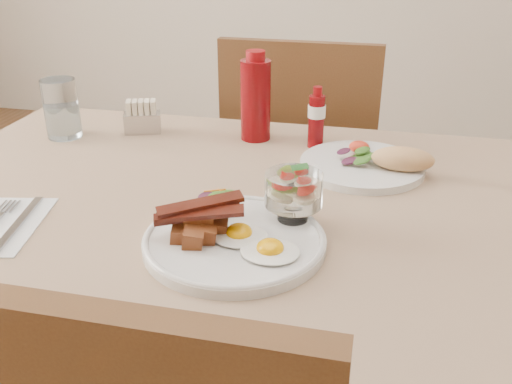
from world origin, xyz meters
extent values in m
cylinder|color=brown|center=(-0.59, 0.36, 0.35)|extent=(0.06, 0.06, 0.71)
cube|color=brown|center=(0.00, 0.00, 0.73)|extent=(1.30, 0.85, 0.04)
cube|color=#907458|center=(0.00, 0.00, 0.75)|extent=(1.33, 0.88, 0.00)
cylinder|color=brown|center=(-0.18, 0.57, 0.23)|extent=(0.04, 0.04, 0.45)
cylinder|color=brown|center=(0.18, 0.57, 0.23)|extent=(0.04, 0.04, 0.45)
cylinder|color=brown|center=(-0.18, 0.93, 0.23)|extent=(0.04, 0.04, 0.45)
cylinder|color=brown|center=(0.18, 0.93, 0.23)|extent=(0.04, 0.04, 0.45)
cube|color=brown|center=(0.00, 0.75, 0.47)|extent=(0.42, 0.42, 0.03)
cube|color=brown|center=(0.00, 0.55, 0.70)|extent=(0.42, 0.03, 0.46)
cylinder|color=silver|center=(0.01, -0.15, 0.76)|extent=(0.28, 0.28, 0.02)
ellipsoid|color=white|center=(0.08, -0.18, 0.77)|extent=(0.09, 0.08, 0.01)
ellipsoid|color=#FFA705|center=(0.08, -0.18, 0.78)|extent=(0.04, 0.04, 0.02)
ellipsoid|color=white|center=(0.02, -0.15, 0.77)|extent=(0.09, 0.08, 0.01)
ellipsoid|color=#FFA705|center=(0.02, -0.15, 0.78)|extent=(0.04, 0.04, 0.02)
cube|color=brown|center=(-0.05, -0.15, 0.78)|extent=(0.03, 0.03, 0.03)
cube|color=brown|center=(-0.02, -0.17, 0.78)|extent=(0.03, 0.03, 0.03)
cube|color=brown|center=(-0.06, -0.18, 0.78)|extent=(0.03, 0.03, 0.03)
cube|color=brown|center=(-0.01, -0.15, 0.78)|extent=(0.03, 0.03, 0.03)
cube|color=brown|center=(-0.04, -0.19, 0.78)|extent=(0.03, 0.03, 0.03)
cube|color=brown|center=(-0.06, -0.15, 0.78)|extent=(0.03, 0.03, 0.03)
cube|color=brown|center=(-0.03, -0.16, 0.80)|extent=(0.03, 0.03, 0.03)
cube|color=brown|center=(-0.04, -0.17, 0.80)|extent=(0.03, 0.03, 0.03)
cube|color=#53170D|center=(-0.04, -0.16, 0.81)|extent=(0.13, 0.07, 0.01)
cube|color=#53170D|center=(-0.03, -0.17, 0.81)|extent=(0.13, 0.06, 0.01)
cube|color=#53170D|center=(-0.04, -0.15, 0.82)|extent=(0.13, 0.09, 0.01)
ellipsoid|color=#244F15|center=(-0.03, -0.08, 0.77)|extent=(0.04, 0.03, 0.01)
ellipsoid|color=#244F15|center=(-0.02, -0.07, 0.78)|extent=(0.04, 0.03, 0.01)
ellipsoid|color=#3E1329|center=(-0.05, -0.06, 0.78)|extent=(0.03, 0.02, 0.01)
ellipsoid|color=#244F15|center=(-0.03, -0.09, 0.78)|extent=(0.04, 0.03, 0.01)
ellipsoid|color=#244F15|center=(-0.04, -0.09, 0.78)|extent=(0.03, 0.03, 0.01)
ellipsoid|color=#3E1329|center=(-0.01, -0.08, 0.79)|extent=(0.03, 0.02, 0.01)
ellipsoid|color=#244F15|center=(-0.04, -0.06, 0.79)|extent=(0.04, 0.03, 0.01)
ellipsoid|color=#244F15|center=(-0.02, -0.06, 0.79)|extent=(0.03, 0.02, 0.01)
ellipsoid|color=#3E1329|center=(-0.05, -0.08, 0.80)|extent=(0.03, 0.02, 0.01)
ellipsoid|color=#244F15|center=(-0.03, -0.09, 0.80)|extent=(0.03, 0.03, 0.01)
cylinder|color=orange|center=(-0.03, -0.07, 0.80)|extent=(0.02, 0.03, 0.01)
cylinder|color=orange|center=(-0.04, -0.07, 0.80)|extent=(0.04, 0.01, 0.01)
cylinder|color=orange|center=(-0.02, -0.08, 0.80)|extent=(0.03, 0.02, 0.01)
cylinder|color=orange|center=(-0.04, -0.09, 0.80)|extent=(0.02, 0.03, 0.01)
cylinder|color=white|center=(0.09, -0.07, 0.77)|extent=(0.05, 0.05, 0.01)
cylinder|color=white|center=(0.09, -0.07, 0.79)|extent=(0.02, 0.02, 0.02)
cylinder|color=white|center=(0.09, -0.07, 0.82)|extent=(0.09, 0.09, 0.05)
cylinder|color=#F9E4B0|center=(0.08, -0.06, 0.81)|extent=(0.03, 0.03, 0.01)
cylinder|color=#F9E4B0|center=(0.11, -0.08, 0.81)|extent=(0.03, 0.03, 0.01)
cylinder|color=#F9E4B0|center=(0.09, -0.05, 0.82)|extent=(0.03, 0.03, 0.01)
cylinder|color=#83B437|center=(0.08, -0.06, 0.84)|extent=(0.04, 0.04, 0.01)
cone|color=red|center=(0.10, -0.08, 0.84)|extent=(0.03, 0.03, 0.03)
cone|color=red|center=(0.08, -0.08, 0.84)|extent=(0.03, 0.03, 0.03)
cone|color=red|center=(0.10, -0.06, 0.85)|extent=(0.03, 0.03, 0.03)
ellipsoid|color=#2E772B|center=(0.10, -0.07, 0.86)|extent=(0.02, 0.01, 0.00)
ellipsoid|color=#2E772B|center=(0.10, -0.07, 0.86)|extent=(0.02, 0.01, 0.00)
cylinder|color=silver|center=(0.19, 0.20, 0.76)|extent=(0.25, 0.25, 0.02)
ellipsoid|color=#244F15|center=(0.17, 0.19, 0.77)|extent=(0.04, 0.03, 0.01)
ellipsoid|color=#244F15|center=(0.19, 0.22, 0.78)|extent=(0.04, 0.03, 0.01)
ellipsoid|color=#3E1329|center=(0.16, 0.17, 0.78)|extent=(0.04, 0.03, 0.01)
ellipsoid|color=#244F15|center=(0.19, 0.17, 0.78)|extent=(0.04, 0.03, 0.01)
ellipsoid|color=#244F15|center=(0.20, 0.19, 0.78)|extent=(0.03, 0.03, 0.01)
ellipsoid|color=#3E1329|center=(0.15, 0.20, 0.78)|extent=(0.03, 0.03, 0.01)
ellipsoid|color=#244F15|center=(0.18, 0.20, 0.79)|extent=(0.04, 0.03, 0.01)
ellipsoid|color=red|center=(0.18, 0.23, 0.78)|extent=(0.04, 0.03, 0.03)
ellipsoid|color=tan|center=(0.26, 0.18, 0.79)|extent=(0.13, 0.08, 0.05)
cylinder|color=#610509|center=(-0.06, 0.32, 0.84)|extent=(0.08, 0.08, 0.18)
cylinder|color=maroon|center=(-0.06, 0.32, 0.94)|extent=(0.05, 0.05, 0.02)
cylinder|color=#610509|center=(0.08, 0.30, 0.81)|extent=(0.04, 0.04, 0.11)
cylinder|color=silver|center=(0.08, 0.30, 0.83)|extent=(0.05, 0.05, 0.03)
cylinder|color=maroon|center=(0.08, 0.30, 0.88)|extent=(0.02, 0.02, 0.02)
cube|color=#B2B2B6|center=(-0.33, 0.30, 0.78)|extent=(0.09, 0.07, 0.05)
cube|color=beige|center=(-0.35, 0.29, 0.80)|extent=(0.02, 0.04, 0.05)
cube|color=beige|center=(-0.34, 0.30, 0.80)|extent=(0.02, 0.04, 0.05)
cube|color=beige|center=(-0.33, 0.30, 0.80)|extent=(0.02, 0.04, 0.05)
cube|color=beige|center=(-0.31, 0.31, 0.80)|extent=(0.02, 0.04, 0.05)
cube|color=beige|center=(-0.30, 0.31, 0.80)|extent=(0.02, 0.04, 0.05)
cylinder|color=white|center=(-0.49, 0.24, 0.82)|extent=(0.08, 0.08, 0.13)
cylinder|color=silver|center=(-0.49, 0.24, 0.79)|extent=(0.07, 0.07, 0.08)
cube|color=silver|center=(-0.37, -0.17, 0.75)|extent=(0.15, 0.21, 0.00)
cube|color=#B2B2B6|center=(-0.35, -0.17, 0.76)|extent=(0.05, 0.19, 0.00)
cube|color=#B2B2B6|center=(-0.41, -0.12, 0.76)|extent=(0.01, 0.04, 0.00)
cube|color=#B2B2B6|center=(-0.40, -0.12, 0.76)|extent=(0.01, 0.04, 0.00)
cube|color=#B2B2B6|center=(-0.40, -0.12, 0.76)|extent=(0.01, 0.04, 0.00)
cube|color=#B2B2B6|center=(-0.39, -0.11, 0.76)|extent=(0.01, 0.04, 0.00)
camera|label=1|loc=(0.21, -0.87, 1.21)|focal=40.00mm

